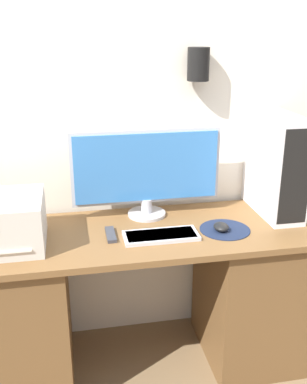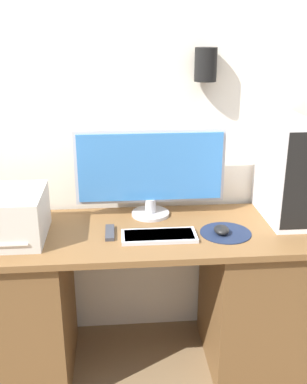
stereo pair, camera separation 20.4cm
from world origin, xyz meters
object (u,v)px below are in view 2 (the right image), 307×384
at_px(mouse, 221,230).
at_px(remote_control, 110,233).
at_px(printer, 8,216).
at_px(keyboard, 159,236).
at_px(monitor, 150,170).
at_px(computer_tower, 283,169).

xyz_separation_m(mouse, remote_control, (-0.51, 0.05, -0.01)).
bearing_deg(mouse, printer, 177.24).
height_order(printer, remote_control, printer).
height_order(keyboard, remote_control, keyboard).
bearing_deg(mouse, monitor, 140.20).
distance_m(keyboard, mouse, 0.29).
bearing_deg(computer_tower, printer, -174.12).
bearing_deg(remote_control, mouse, -5.06).
height_order(keyboard, computer_tower, computer_tower).
xyz_separation_m(keyboard, computer_tower, (0.62, 0.19, 0.24)).
relative_size(computer_tower, remote_control, 3.32).
xyz_separation_m(keyboard, remote_control, (-0.22, 0.06, -0.00)).
xyz_separation_m(keyboard, printer, (-0.67, 0.06, 0.10)).
bearing_deg(mouse, keyboard, -177.39).
relative_size(monitor, mouse, 8.33).
height_order(computer_tower, printer, computer_tower).
height_order(monitor, printer, monitor).
relative_size(keyboard, remote_control, 2.24).
bearing_deg(monitor, computer_tower, -6.79).
bearing_deg(printer, remote_control, -0.12).
bearing_deg(remote_control, computer_tower, 9.02).
height_order(mouse, printer, printer).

